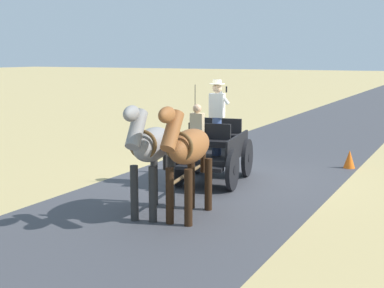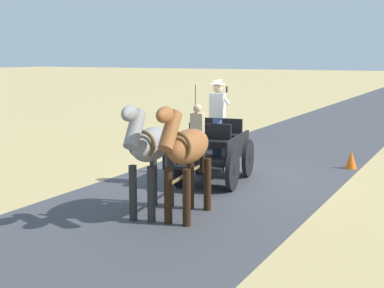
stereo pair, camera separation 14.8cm
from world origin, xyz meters
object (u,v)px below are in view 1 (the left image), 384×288
object	(u,v)px
horse_off_side	(151,147)
traffic_cone	(349,159)
horse_drawn_carriage	(214,149)
horse_near_side	(188,150)

from	to	relation	value
horse_off_side	traffic_cone	bearing A→B (deg)	-112.22
horse_drawn_carriage	horse_near_side	world-z (taller)	horse_drawn_carriage
horse_near_side	horse_off_side	size ratio (longest dim) A/B	1.00
traffic_cone	horse_drawn_carriage	bearing A→B (deg)	50.24
horse_near_side	horse_drawn_carriage	bearing A→B (deg)	-74.36
horse_off_side	traffic_cone	size ratio (longest dim) A/B	4.42
horse_near_side	traffic_cone	bearing A→B (deg)	-106.53
horse_drawn_carriage	traffic_cone	bearing A→B (deg)	-129.76
horse_drawn_carriage	horse_near_side	xyz separation A→B (m)	(-0.82, 2.94, 0.51)
horse_drawn_carriage	traffic_cone	world-z (taller)	horse_drawn_carriage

